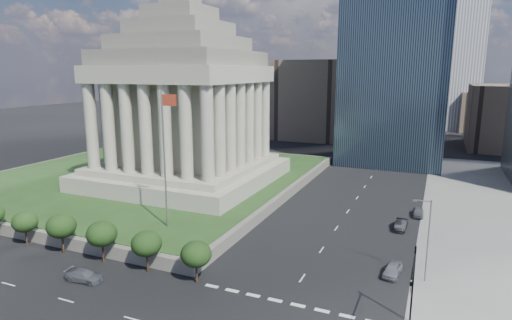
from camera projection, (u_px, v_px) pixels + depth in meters
The scene contains 15 objects.
ground at pixel (385, 157), 123.10m from camera, with size 500.00×500.00×0.00m, color black.
plaza_terrace at pixel (149, 178), 95.42m from camera, with size 66.00×70.00×1.80m, color #605C52.
plaza_lawn at pixel (149, 174), 95.23m from camera, with size 64.00×68.00×0.10m, color #223C18.
war_memorial at pixel (183, 86), 85.16m from camera, with size 34.00×34.00×39.00m, color gray, non-canonical shape.
flagpole at pixel (165, 152), 60.57m from camera, with size 2.52×0.24×20.00m.
tree_row at pixel (43, 229), 58.95m from camera, with size 53.00×4.00×6.00m, color black, non-canonical shape.
midrise_glass at pixel (398, 49), 111.68m from camera, with size 26.00×26.00×60.00m, color black.
building_filler_ne at pixel (503, 117), 135.61m from camera, with size 20.00×30.00×20.00m, color brown.
building_filler_nw at pixel (314, 99), 158.82m from camera, with size 24.00×30.00×28.00m, color brown.
traffic_signal_ne at pixel (412, 281), 39.61m from camera, with size 0.30×5.74×8.00m.
street_lamp_north at pixel (427, 236), 49.37m from camera, with size 2.13×0.22×10.00m.
suv_grey at pixel (84, 276), 50.33m from camera, with size 1.90×4.66×1.35m, color #5B5D63.
parked_sedan_near at pixel (393, 269), 51.80m from camera, with size 1.77×4.40×1.50m, color gray.
parked_sedan_mid at pixel (401, 225), 66.79m from camera, with size 1.63×4.68×1.54m, color black.
parked_sedan_far at pixel (418, 212), 72.88m from camera, with size 4.33×1.74×1.48m, color #595B60.
Camera 1 is at (13.61, -25.55, 24.36)m, focal length 30.00 mm.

